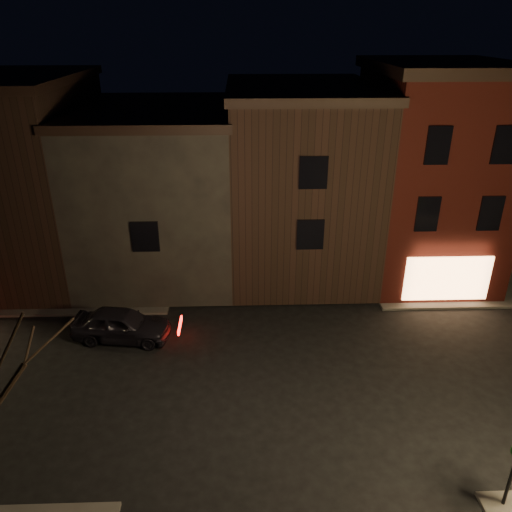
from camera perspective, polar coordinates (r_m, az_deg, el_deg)
The scene contains 6 objects.
ground at distance 19.21m, azimuth 3.32°, elevation -14.33°, with size 120.00×120.00×0.00m, color black.
corner_building at distance 26.93m, azimuth 19.23°, elevation 9.11°, with size 6.50×8.50×10.50m.
row_building_a at distance 26.50m, azimuth 4.89°, elevation 8.89°, with size 7.30×10.30×9.40m.
row_building_b at distance 26.79m, azimuth -10.89°, elevation 7.59°, with size 7.80×10.30×8.40m.
row_building_c at distance 28.63m, azimuth -25.64°, elevation 8.27°, with size 7.30×10.30×9.90m.
parked_car_a at distance 21.88m, azimuth -15.11°, elevation -7.56°, with size 1.65×4.09×1.39m, color black.
Camera 1 is at (-1.57, -14.77, 12.19)m, focal length 35.00 mm.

